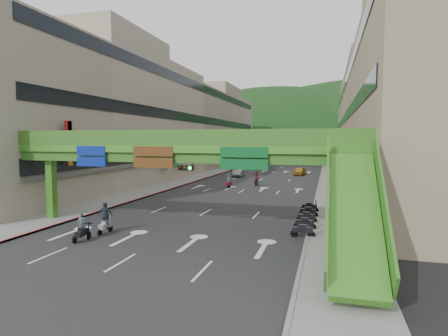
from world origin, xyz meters
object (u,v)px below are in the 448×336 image
(scooter_rider_near, at_px, (82,228))
(pedestrian_red, at_px, (337,184))
(car_silver, at_px, (238,172))
(car_yellow, at_px, (300,171))
(overpass_near, at_px, (188,157))
(scooter_rider_mid, at_px, (257,179))

(scooter_rider_near, height_order, pedestrian_red, scooter_rider_near)
(car_silver, xyz_separation_m, car_yellow, (10.10, 5.49, -0.03))
(car_yellow, bearing_deg, overpass_near, -88.30)
(scooter_rider_mid, bearing_deg, pedestrian_red, -14.76)
(scooter_rider_mid, distance_m, car_yellow, 17.86)
(car_yellow, bearing_deg, car_silver, -144.01)
(scooter_rider_mid, xyz_separation_m, car_silver, (-5.43, 11.75, -0.23))
(car_yellow, height_order, pedestrian_red, pedestrian_red)
(scooter_rider_mid, relative_size, car_silver, 0.42)
(scooter_rider_mid, bearing_deg, overpass_near, -89.55)
(overpass_near, relative_size, scooter_rider_mid, 14.40)
(car_silver, bearing_deg, scooter_rider_near, -94.20)
(overpass_near, bearing_deg, car_silver, 98.30)
(car_yellow, bearing_deg, scooter_rider_mid, -97.70)
(scooter_rider_mid, distance_m, car_silver, 12.94)
(car_silver, distance_m, car_yellow, 11.50)
(car_yellow, bearing_deg, pedestrian_red, -65.65)
(scooter_rider_near, relative_size, scooter_rider_mid, 0.95)
(scooter_rider_near, distance_m, scooter_rider_mid, 31.76)
(scooter_rider_near, relative_size, pedestrian_red, 1.02)
(scooter_rider_near, xyz_separation_m, car_silver, (-0.15, 43.06, -0.07))
(overpass_near, relative_size, car_silver, 6.01)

